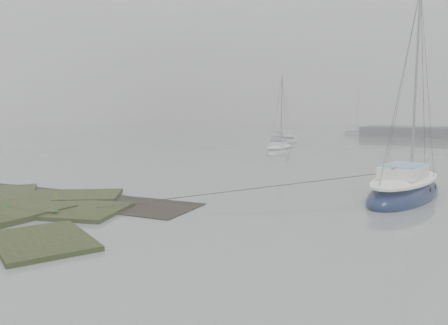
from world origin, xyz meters
TOP-DOWN VIEW (x-y plane):
  - ground at (0.00, 30.00)m, footprint 160.00×160.00m
  - sailboat_main at (8.73, 11.98)m, footprint 3.32×7.35m
  - sailboat_white at (-4.03, 27.69)m, footprint 2.32×5.54m
  - sailboat_far_a at (-9.58, 42.12)m, footprint 5.97×5.60m
  - sailboat_far_c at (-4.77, 62.65)m, footprint 5.68×2.03m

SIDE VIEW (x-z plane):
  - ground at x=0.00m, z-range 0.00..0.00m
  - sailboat_white at x=-4.03m, z-range -3.57..4.04m
  - sailboat_far_c at x=-4.77m, z-range -3.72..4.21m
  - sailboat_far_a at x=-9.58m, z-range -4.08..4.62m
  - sailboat_main at x=8.73m, z-range -4.69..5.31m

